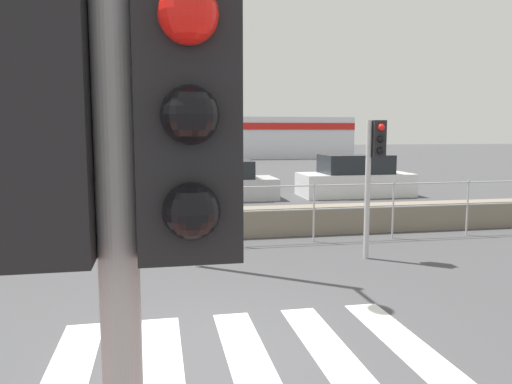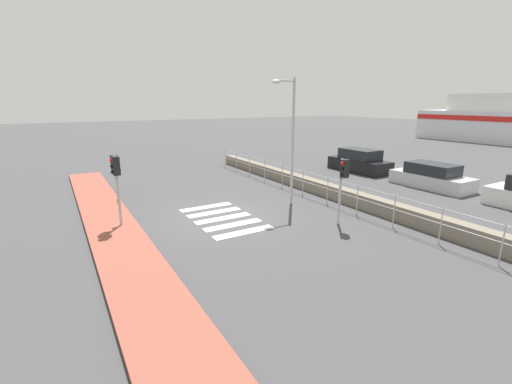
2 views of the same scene
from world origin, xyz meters
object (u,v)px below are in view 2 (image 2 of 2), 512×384
object	(u,v)px
traffic_light_far	(343,177)
parked_car_silver	(431,177)
traffic_light_near	(116,172)
streetlamp	(289,128)
parked_car_black	(359,162)

from	to	relation	value
traffic_light_far	parked_car_silver	size ratio (longest dim) A/B	0.61
parked_car_silver	traffic_light_near	bearing A→B (deg)	-97.38
traffic_light_far	streetlamp	world-z (taller)	streetlamp
traffic_light_near	traffic_light_far	world-z (taller)	traffic_light_near
traffic_light_near	parked_car_silver	distance (m)	16.25
streetlamp	parked_car_black	world-z (taller)	streetlamp
traffic_light_far	parked_car_silver	world-z (taller)	traffic_light_far
traffic_light_near	parked_car_silver	xyz separation A→B (m)	(2.08, 16.04, -1.57)
streetlamp	parked_car_silver	distance (m)	9.46
traffic_light_far	parked_car_black	xyz separation A→B (m)	(-7.20, 8.71, -1.24)
traffic_light_far	streetlamp	bearing A→B (deg)	-176.90
traffic_light_far	traffic_light_near	bearing A→B (deg)	-118.67
streetlamp	parked_car_black	distance (m)	10.14
parked_car_black	traffic_light_far	bearing A→B (deg)	-50.43
traffic_light_near	streetlamp	bearing A→B (deg)	84.03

